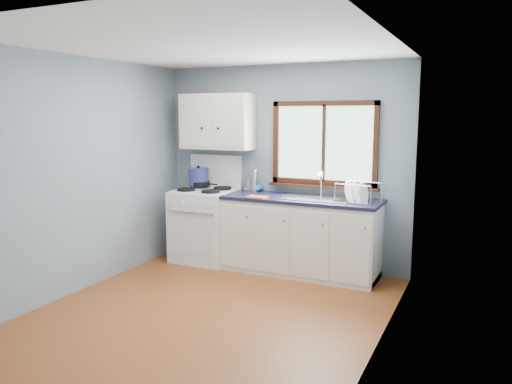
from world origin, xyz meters
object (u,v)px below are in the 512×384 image
at_px(sink, 315,204).
at_px(thermos, 254,181).
at_px(base_cabinets, 300,240).
at_px(stockpot, 198,176).
at_px(utensil_crock, 249,184).
at_px(skillet, 200,183).
at_px(gas_range, 205,223).
at_px(dish_rack, 357,197).

height_order(sink, thermos, sink).
height_order(base_cabinets, stockpot, stockpot).
height_order(stockpot, utensil_crock, utensil_crock).
height_order(base_cabinets, skillet, skillet).
relative_size(utensil_crock, thermos, 1.41).
distance_m(base_cabinets, sink, 0.48).
height_order(gas_range, sink, gas_range).
height_order(base_cabinets, thermos, thermos).
distance_m(gas_range, thermos, 0.86).
height_order(gas_range, stockpot, gas_range).
height_order(thermos, dish_rack, thermos).
distance_m(gas_range, sink, 1.53).
bearing_deg(skillet, sink, -4.06).
distance_m(base_cabinets, dish_rack, 0.88).
xyz_separation_m(base_cabinets, skillet, (-1.47, 0.14, 0.58)).
bearing_deg(stockpot, utensil_crock, 5.47).
xyz_separation_m(skillet, stockpot, (-0.03, 0.00, 0.09)).
bearing_deg(sink, stockpot, 175.22).
bearing_deg(stockpot, thermos, 0.59).
xyz_separation_m(utensil_crock, dish_rack, (1.46, -0.22, -0.02)).
bearing_deg(thermos, base_cabinets, -12.22).
relative_size(gas_range, sink, 1.62).
relative_size(sink, utensil_crock, 2.03).
relative_size(base_cabinets, stockpot, 6.16).
bearing_deg(thermos, dish_rack, -6.66).
bearing_deg(stockpot, gas_range, -39.58).
bearing_deg(utensil_crock, dish_rack, -8.54).
xyz_separation_m(gas_range, base_cabinets, (1.31, 0.02, -0.08)).
distance_m(thermos, dish_rack, 1.37).
distance_m(skillet, stockpot, 0.10).
bearing_deg(skillet, stockpot, 178.26).
bearing_deg(utensil_crock, stockpot, -174.53).
distance_m(gas_range, dish_rack, 2.04).
bearing_deg(utensil_crock, gas_range, -156.53).
xyz_separation_m(base_cabinets, utensil_crock, (-0.78, 0.21, 0.60)).
relative_size(sink, dish_rack, 1.71).
bearing_deg(gas_range, sink, 0.71).
xyz_separation_m(base_cabinets, sink, (0.18, -0.00, 0.45)).
relative_size(skillet, stockpot, 1.31).
relative_size(base_cabinets, skillet, 4.71).
xyz_separation_m(sink, thermos, (-0.86, 0.15, 0.21)).
bearing_deg(sink, dish_rack, -1.15).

